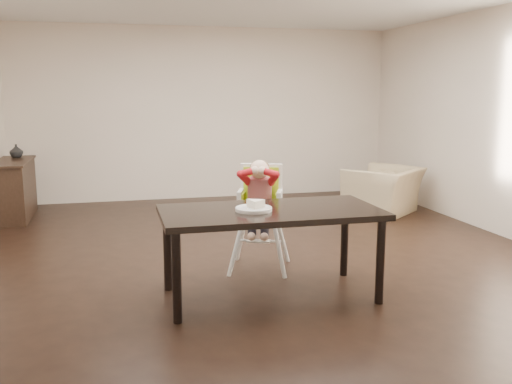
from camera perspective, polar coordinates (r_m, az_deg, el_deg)
ground at (r=6.00m, az=0.58°, el=-6.47°), size 7.00×7.00×0.00m
room_walls at (r=5.75m, az=0.61°, el=11.53°), size 6.02×7.02×2.71m
dining_table at (r=4.71m, az=1.46°, el=-2.68°), size 1.80×0.90×0.75m
high_chair at (r=5.45m, az=0.40°, el=-0.02°), size 0.57×0.57×1.07m
plate at (r=4.63m, az=-0.17°, el=-1.51°), size 0.37×0.37×0.09m
armchair at (r=8.19m, az=12.66°, el=0.88°), size 1.18×1.13×0.87m
sideboard at (r=8.35m, az=-22.98°, el=0.24°), size 0.44×1.26×0.79m
vase at (r=8.64m, az=-22.85°, el=3.78°), size 0.24×0.24×0.18m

